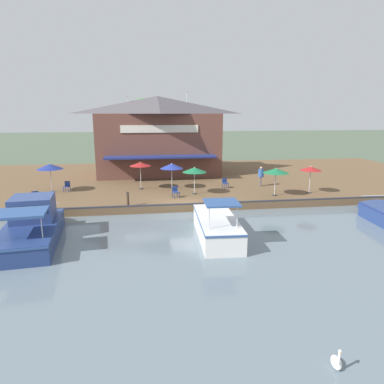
# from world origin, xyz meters

# --- Properties ---
(ground_plane) EXTENTS (220.00, 220.00, 0.00)m
(ground_plane) POSITION_xyz_m (0.00, 0.00, 0.00)
(ground_plane) COLOR #4C5B47
(quay_deck) EXTENTS (22.00, 56.00, 0.60)m
(quay_deck) POSITION_xyz_m (-11.00, 0.00, 0.30)
(quay_deck) COLOR brown
(quay_deck) RESTS_ON ground
(quay_edge_fender) EXTENTS (0.20, 50.40, 0.10)m
(quay_edge_fender) POSITION_xyz_m (-0.10, 0.00, 0.65)
(quay_edge_fender) COLOR #2D2D33
(quay_edge_fender) RESTS_ON quay_deck
(waterfront_restaurant) EXTENTS (9.57, 12.92, 8.66)m
(waterfront_restaurant) POSITION_xyz_m (-13.78, -1.35, 4.70)
(waterfront_restaurant) COLOR brown
(waterfront_restaurant) RESTS_ON quay_deck
(patio_umbrella_mid_patio_right) EXTENTS (2.07, 2.07, 2.37)m
(patio_umbrella_mid_patio_right) POSITION_xyz_m (-5.70, -10.53, 2.71)
(patio_umbrella_mid_patio_right) COLOR #B7B7B7
(patio_umbrella_mid_patio_right) RESTS_ON quay_deck
(patio_umbrella_far_corner) EXTENTS (1.71, 1.71, 2.21)m
(patio_umbrella_far_corner) POSITION_xyz_m (-2.29, 10.25, 2.60)
(patio_umbrella_far_corner) COLOR #B7B7B7
(patio_umbrella_far_corner) RESTS_ON quay_deck
(patio_umbrella_by_entrance) EXTENTS (1.92, 1.92, 2.20)m
(patio_umbrella_by_entrance) POSITION_xyz_m (-3.28, 0.98, 2.56)
(patio_umbrella_by_entrance) COLOR #B7B7B7
(patio_umbrella_by_entrance) RESTS_ON quay_deck
(patio_umbrella_mid_patio_left) EXTENTS (2.00, 2.00, 2.21)m
(patio_umbrella_mid_patio_left) POSITION_xyz_m (-1.86, 7.15, 2.58)
(patio_umbrella_mid_patio_left) COLOR #B7B7B7
(patio_umbrella_mid_patio_left) RESTS_ON quay_deck
(patio_umbrella_near_quay_edge) EXTENTS (1.96, 1.96, 2.21)m
(patio_umbrella_near_quay_edge) POSITION_xyz_m (-5.55, -0.64, 2.56)
(patio_umbrella_near_quay_edge) COLOR #B7B7B7
(patio_umbrella_near_quay_edge) RESTS_ON quay_deck
(patio_umbrella_back_row) EXTENTS (1.80, 1.80, 2.34)m
(patio_umbrella_back_row) POSITION_xyz_m (-5.76, -3.27, 2.73)
(patio_umbrella_back_row) COLOR #B7B7B7
(patio_umbrella_back_row) RESTS_ON quay_deck
(cafe_chair_facing_river) EXTENTS (0.51, 0.51, 0.85)m
(cafe_chair_facing_river) POSITION_xyz_m (-5.70, -9.33, 1.08)
(cafe_chair_facing_river) COLOR navy
(cafe_chair_facing_river) RESTS_ON quay_deck
(cafe_chair_under_first_umbrella) EXTENTS (0.58, 0.58, 0.85)m
(cafe_chair_under_first_umbrella) POSITION_xyz_m (-2.16, -10.79, 1.08)
(cafe_chair_under_first_umbrella) COLOR navy
(cafe_chair_under_first_umbrella) RESTS_ON quay_deck
(cafe_chair_far_corner_seat) EXTENTS (0.55, 0.55, 0.85)m
(cafe_chair_far_corner_seat) POSITION_xyz_m (-2.38, -0.64, 1.08)
(cafe_chair_far_corner_seat) COLOR navy
(cafe_chair_far_corner_seat) RESTS_ON quay_deck
(cafe_chair_mid_patio) EXTENTS (0.52, 0.52, 0.85)m
(cafe_chair_mid_patio) POSITION_xyz_m (-5.15, 3.94, 1.08)
(cafe_chair_mid_patio) COLOR navy
(cafe_chair_mid_patio) RESTS_ON quay_deck
(person_at_quay_edge) EXTENTS (0.49, 0.49, 1.75)m
(person_at_quay_edge) POSITION_xyz_m (-5.43, 7.24, 1.70)
(person_at_quay_edge) COLOR #4C4C56
(person_at_quay_edge) RESTS_ON quay_deck
(motorboat_mid_row) EXTENTS (7.81, 3.46, 2.35)m
(motorboat_mid_row) POSITION_xyz_m (3.97, -9.19, 0.86)
(motorboat_mid_row) COLOR navy
(motorboat_mid_row) RESTS_ON river_water
(motorboat_fourth_along) EXTENTS (6.83, 2.38, 2.43)m
(motorboat_fourth_along) POSITION_xyz_m (4.61, 0.99, 0.72)
(motorboat_fourth_along) COLOR white
(motorboat_fourth_along) RESTS_ON river_water
(mooring_post) EXTENTS (0.22, 0.22, 0.98)m
(mooring_post) POSITION_xyz_m (-0.35, -4.17, 1.10)
(mooring_post) COLOR #473323
(mooring_post) RESTS_ON quay_deck
(swan) EXTENTS (0.62, 0.44, 0.69)m
(swan) POSITION_xyz_m (15.64, 2.08, 0.23)
(swan) COLOR white
(swan) RESTS_ON river_water
(tree_downstream_bank) EXTENTS (5.27, 5.02, 8.00)m
(tree_downstream_bank) POSITION_xyz_m (-16.74, -2.85, 5.96)
(tree_downstream_bank) COLOR brown
(tree_downstream_bank) RESTS_ON quay_deck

